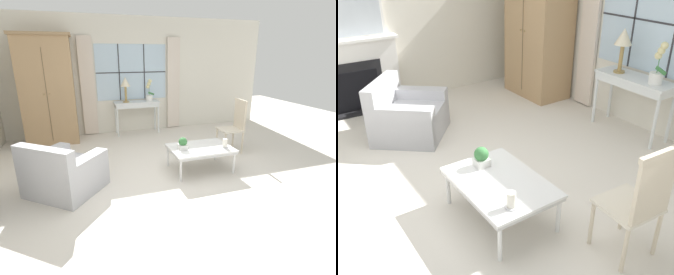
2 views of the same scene
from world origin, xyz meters
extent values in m
plane|color=silver|center=(0.00, 0.00, 0.00)|extent=(14.00, 14.00, 0.00)
cube|color=silver|center=(0.00, 3.03, 1.40)|extent=(7.20, 0.06, 2.80)
cube|color=silver|center=(0.00, 3.00, 1.49)|extent=(1.74, 0.01, 1.33)
cube|color=#2D2D33|center=(-0.31, 2.99, 1.49)|extent=(0.02, 0.02, 1.33)
cube|color=#2D2D33|center=(0.31, 2.99, 1.49)|extent=(0.02, 0.02, 1.33)
cube|color=#2D2D33|center=(0.00, 2.99, 1.49)|extent=(1.74, 0.02, 0.02)
cube|color=beige|center=(-1.08, 2.95, 1.17)|extent=(0.33, 0.06, 2.31)
cube|color=beige|center=(1.08, 2.95, 1.17)|extent=(0.33, 0.06, 2.31)
cube|color=tan|center=(-1.92, 2.63, 1.14)|extent=(1.07, 0.65, 2.29)
cube|color=#977752|center=(-1.92, 2.63, 2.32)|extent=(1.15, 0.71, 0.06)
cube|color=brown|center=(-1.92, 2.30, 1.10)|extent=(0.01, 0.01, 1.92)
sphere|color=#997F4C|center=(-1.97, 2.29, 1.14)|extent=(0.03, 0.03, 0.03)
sphere|color=#997F4C|center=(-1.87, 2.29, 1.14)|extent=(0.03, 0.03, 0.03)
cube|color=silver|center=(0.04, 2.73, 0.79)|extent=(1.10, 0.41, 0.03)
cube|color=silver|center=(0.04, 2.73, 0.73)|extent=(1.06, 0.39, 0.10)
cylinder|color=silver|center=(-0.47, 2.57, 0.39)|extent=(0.04, 0.04, 0.78)
cylinder|color=silver|center=(0.55, 2.57, 0.39)|extent=(0.04, 0.04, 0.78)
cylinder|color=silver|center=(-0.47, 2.90, 0.39)|extent=(0.04, 0.04, 0.78)
cylinder|color=silver|center=(0.55, 2.90, 0.39)|extent=(0.04, 0.04, 0.78)
cylinder|color=#9E7F47|center=(-0.22, 2.71, 0.82)|extent=(0.15, 0.15, 0.02)
cylinder|color=#9E7F47|center=(-0.22, 2.71, 1.01)|extent=(0.05, 0.05, 0.36)
cone|color=beige|center=(-0.22, 2.71, 1.30)|extent=(0.24, 0.24, 0.22)
cylinder|color=white|center=(0.36, 2.70, 0.88)|extent=(0.17, 0.17, 0.15)
cylinder|color=#38753D|center=(0.36, 2.70, 1.14)|extent=(0.01, 0.01, 0.38)
cube|color=#38753D|center=(0.41, 2.70, 0.99)|extent=(0.16, 0.02, 0.09)
sphere|color=beige|center=(0.33, 2.71, 1.16)|extent=(0.09, 0.09, 0.09)
sphere|color=beige|center=(0.36, 2.71, 1.23)|extent=(0.09, 0.09, 0.09)
sphere|color=beige|center=(0.39, 2.71, 1.30)|extent=(0.09, 0.09, 0.09)
cube|color=#B2B2B7|center=(-1.57, 0.15, 0.21)|extent=(1.25, 1.25, 0.43)
cube|color=#B2B2B7|center=(-1.79, -0.13, 0.61)|extent=(0.81, 0.70, 0.36)
cube|color=#B2B2B7|center=(-1.85, 0.37, 0.28)|extent=(0.70, 0.80, 0.57)
cube|color=#B2B2B7|center=(-1.30, -0.08, 0.28)|extent=(0.70, 0.80, 0.57)
cube|color=beige|center=(1.55, 0.82, 0.47)|extent=(0.46, 0.46, 0.03)
cube|color=beige|center=(1.75, 0.81, 0.76)|extent=(0.06, 0.41, 0.54)
cube|color=beige|center=(1.75, 0.81, 1.05)|extent=(0.06, 0.43, 0.05)
cylinder|color=beige|center=(1.35, 0.64, 0.23)|extent=(0.04, 0.04, 0.46)
cylinder|color=beige|center=(1.38, 1.02, 0.23)|extent=(0.04, 0.04, 0.46)
cylinder|color=beige|center=(1.73, 0.62, 0.23)|extent=(0.04, 0.04, 0.46)
cylinder|color=beige|center=(1.76, 1.00, 0.23)|extent=(0.04, 0.04, 0.46)
cube|color=silver|center=(0.60, 0.19, 0.41)|extent=(1.05, 0.74, 0.03)
cube|color=beige|center=(0.60, 0.19, 0.37)|extent=(1.03, 0.72, 0.04)
cylinder|color=silver|center=(0.12, -0.12, 0.20)|extent=(0.04, 0.04, 0.39)
cylinder|color=silver|center=(1.08, -0.12, 0.20)|extent=(0.04, 0.04, 0.39)
cylinder|color=silver|center=(0.12, 0.51, 0.20)|extent=(0.04, 0.04, 0.39)
cylinder|color=silver|center=(1.08, 0.51, 0.20)|extent=(0.04, 0.04, 0.39)
cube|color=white|center=(0.27, 0.19, 0.46)|extent=(0.14, 0.14, 0.08)
sphere|color=#38753D|center=(0.27, 0.19, 0.55)|extent=(0.15, 0.15, 0.15)
cylinder|color=silver|center=(0.98, 0.05, 0.42)|extent=(0.11, 0.11, 0.01)
cylinder|color=silver|center=(0.98, 0.05, 0.50)|extent=(0.08, 0.08, 0.14)
cylinder|color=black|center=(0.98, 0.05, 0.58)|extent=(0.00, 0.00, 0.01)
camera|label=1|loc=(-1.25, -3.62, 1.95)|focal=28.00mm
camera|label=2|loc=(3.04, -1.40, 2.37)|focal=40.00mm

